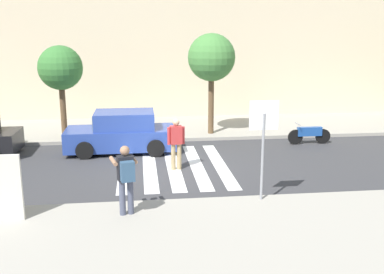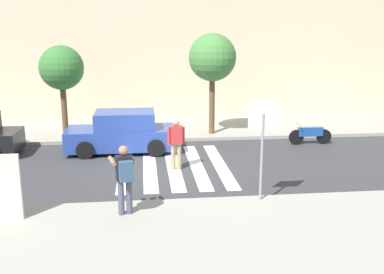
{
  "view_description": "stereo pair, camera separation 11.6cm",
  "coord_description": "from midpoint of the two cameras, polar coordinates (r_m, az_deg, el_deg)",
  "views": [
    {
      "loc": [
        -1.1,
        -14.41,
        4.54
      ],
      "look_at": [
        0.6,
        -0.2,
        1.1
      ],
      "focal_mm": 42.0,
      "sensor_mm": 36.0,
      "label": 1
    },
    {
      "loc": [
        -0.98,
        -14.42,
        4.54
      ],
      "look_at": [
        0.6,
        -0.2,
        1.1
      ],
      "focal_mm": 42.0,
      "sensor_mm": 36.0,
      "label": 2
    }
  ],
  "objects": [
    {
      "name": "parked_car_blue",
      "position": [
        17.16,
        -8.62,
        0.52
      ],
      "size": [
        4.1,
        1.92,
        1.55
      ],
      "color": "#284293",
      "rests_on": "ground"
    },
    {
      "name": "crosswalk_stripe_1",
      "position": [
        15.3,
        -5.18,
        -3.78
      ],
      "size": [
        0.44,
        5.2,
        0.01
      ],
      "primitive_type": "cube",
      "color": "silver",
      "rests_on": "ground"
    },
    {
      "name": "sidewalk_far",
      "position": [
        20.92,
        -3.35,
        1.15
      ],
      "size": [
        60.0,
        4.8,
        0.14
      ],
      "primitive_type": "cube",
      "color": "#9E998C",
      "rests_on": "ground"
    },
    {
      "name": "motorcycle",
      "position": [
        18.77,
        14.95,
        0.35
      ],
      "size": [
        1.76,
        0.6,
        0.87
      ],
      "color": "black",
      "rests_on": "ground"
    },
    {
      "name": "street_tree_west",
      "position": [
        19.19,
        -16.07,
        8.35
      ],
      "size": [
        1.81,
        1.81,
        3.79
      ],
      "color": "brown",
      "rests_on": "sidewalk_far"
    },
    {
      "name": "ground_plane",
      "position": [
        15.15,
        -2.12,
        -3.93
      ],
      "size": [
        120.0,
        120.0,
        0.0
      ],
      "primitive_type": "plane",
      "color": "#38383A"
    },
    {
      "name": "crosswalk_stripe_4",
      "position": [
        15.53,
        3.73,
        -3.5
      ],
      "size": [
        0.44,
        5.2,
        0.01
      ],
      "primitive_type": "cube",
      "color": "silver",
      "rests_on": "ground"
    },
    {
      "name": "photographer_with_backpack",
      "position": [
        10.87,
        -8.26,
        -4.69
      ],
      "size": [
        0.7,
        0.92,
        1.72
      ],
      "color": "#474C60",
      "rests_on": "sidewalk_near"
    },
    {
      "name": "pedestrian_crossing",
      "position": [
        14.71,
        -1.81,
        -0.51
      ],
      "size": [
        0.58,
        0.29,
        1.72
      ],
      "color": "tan",
      "rests_on": "ground"
    },
    {
      "name": "crosswalk_stripe_2",
      "position": [
        15.34,
        -2.18,
        -3.7
      ],
      "size": [
        0.44,
        5.2,
        0.01
      ],
      "primitive_type": "cube",
      "color": "silver",
      "rests_on": "ground"
    },
    {
      "name": "sidewalk_near",
      "position": [
        9.41,
        0.79,
        -14.84
      ],
      "size": [
        60.0,
        6.0,
        0.14
      ],
      "primitive_type": "cube",
      "color": "#9E998C",
      "rests_on": "ground"
    },
    {
      "name": "street_tree_center",
      "position": [
        19.09,
        2.78,
        9.96
      ],
      "size": [
        2.0,
        2.0,
        4.26
      ],
      "color": "brown",
      "rests_on": "sidewalk_far"
    },
    {
      "name": "building_facade_far",
      "position": [
        24.87,
        -4.01,
        10.65
      ],
      "size": [
        56.0,
        4.0,
        6.63
      ],
      "primitive_type": "cube",
      "color": "beige",
      "rests_on": "ground"
    },
    {
      "name": "stop_sign",
      "position": [
        11.63,
        9.24,
        1.1
      ],
      "size": [
        0.76,
        0.08,
        2.65
      ],
      "color": "gray",
      "rests_on": "sidewalk_near"
    },
    {
      "name": "crosswalk_stripe_3",
      "position": [
        15.41,
        0.79,
        -3.6
      ],
      "size": [
        0.44,
        5.2,
        0.01
      ],
      "primitive_type": "cube",
      "color": "silver",
      "rests_on": "ground"
    },
    {
      "name": "crosswalk_stripe_0",
      "position": [
        15.31,
        -8.18,
        -3.86
      ],
      "size": [
        0.44,
        5.2,
        0.01
      ],
      "primitive_type": "cube",
      "color": "silver",
      "rests_on": "ground"
    }
  ]
}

